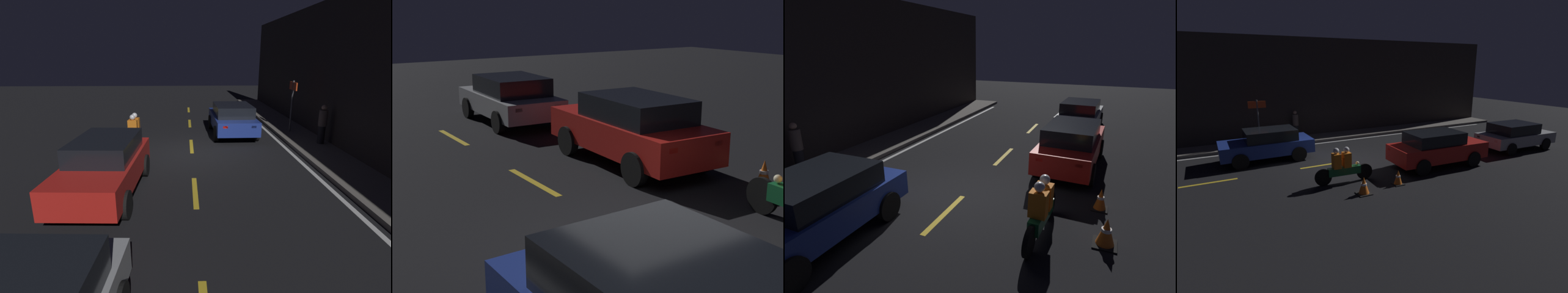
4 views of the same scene
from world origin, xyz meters
TOP-DOWN VIEW (x-y plane):
  - ground_plane at (0.00, 0.00)m, footprint 56.00×56.00m
  - raised_curb at (0.00, 4.95)m, footprint 28.00×1.68m
  - building_front at (0.00, 5.94)m, footprint 28.00×0.30m
  - lane_dash_b at (-5.50, 0.00)m, footprint 2.00×0.14m
  - lane_dash_c at (-1.00, 0.00)m, footprint 2.00×0.14m
  - lane_dash_d at (3.50, 0.00)m, footprint 2.00×0.14m
  - lane_dash_e at (8.00, 0.00)m, footprint 2.00×0.14m
  - lane_solid_kerb at (0.00, 3.85)m, footprint 25.20×0.14m
  - sedan_blue at (-2.94, 1.98)m, footprint 4.08×2.01m
  - taxi_red at (3.44, -2.41)m, footprint 4.35×2.00m
  - hatchback_silver at (8.94, -2.14)m, footprint 4.13×2.08m
  - motorcycle at (-1.00, -2.35)m, footprint 2.28×0.40m
  - traffic_cone_near at (-0.78, -3.68)m, footprint 0.49×0.49m
  - traffic_cone_mid at (0.74, -3.51)m, footprint 0.39×0.39m
  - pedestrian at (-0.74, 5.35)m, footprint 0.34×0.34m
  - shop_sign at (-2.89, 4.77)m, footprint 0.90×0.08m

SIDE VIEW (x-z plane):
  - ground_plane at x=0.00m, z-range 0.00..0.00m
  - lane_solid_kerb at x=0.00m, z-range 0.00..0.01m
  - lane_dash_b at x=-5.50m, z-range 0.00..0.01m
  - lane_dash_c at x=-1.00m, z-range 0.00..0.01m
  - lane_dash_d at x=3.50m, z-range 0.00..0.01m
  - lane_dash_e at x=8.00m, z-range 0.00..0.01m
  - raised_curb at x=0.00m, z-range 0.00..0.15m
  - traffic_cone_mid at x=0.74m, z-range -0.01..0.55m
  - traffic_cone_near at x=-0.78m, z-range -0.01..0.60m
  - motorcycle at x=-1.00m, z-range -0.04..1.34m
  - hatchback_silver at x=8.94m, z-range 0.05..1.44m
  - sedan_blue at x=-2.94m, z-range 0.06..1.52m
  - taxi_red at x=3.44m, z-range 0.05..1.59m
  - pedestrian at x=-0.74m, z-range 0.16..1.76m
  - shop_sign at x=-2.89m, z-range 0.63..3.03m
  - building_front at x=0.00m, z-range 0.00..5.93m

